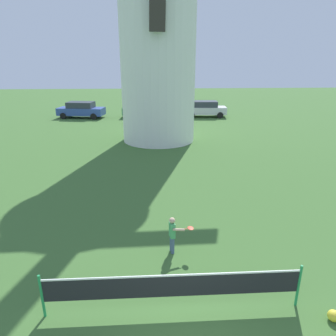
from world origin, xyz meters
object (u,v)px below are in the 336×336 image
object	(u,v)px
player_far	(173,233)
parked_car_green	(144,109)
parked_car_silver	(205,109)
stray_ball	(334,316)
windmill	(157,20)
parked_car_blue	(81,110)
tennis_net	(173,286)

from	to	relation	value
player_far	parked_car_green	world-z (taller)	parked_car_green
parked_car_green	parked_car_silver	distance (m)	6.16
stray_ball	parked_car_silver	distance (m)	25.74
windmill	parked_car_blue	bearing A→B (deg)	128.33
windmill	parked_car_green	distance (m)	11.71
windmill	player_far	world-z (taller)	windmill
windmill	tennis_net	size ratio (longest dim) A/B	2.77
windmill	parked_car_silver	bearing A→B (deg)	61.78
player_far	parked_car_blue	distance (m)	24.18
stray_ball	parked_car_silver	xyz separation A→B (m)	(1.58, 25.68, 0.68)
windmill	parked_car_silver	xyz separation A→B (m)	(4.94, 9.21, -7.02)
parked_car_green	parked_car_silver	size ratio (longest dim) A/B	1.00
stray_ball	parked_car_silver	world-z (taller)	parked_car_silver
tennis_net	parked_car_silver	distance (m)	25.70
windmill	parked_car_green	size ratio (longest dim) A/B	3.81
parked_car_blue	windmill	bearing A→B (deg)	-51.67
tennis_net	parked_car_silver	bearing A→B (deg)	78.59
player_far	parked_car_silver	xyz separation A→B (m)	(4.92, 22.92, 0.16)
windmill	player_far	size ratio (longest dim) A/B	14.06
windmill	tennis_net	distance (m)	17.51
parked_car_blue	parked_car_silver	size ratio (longest dim) A/B	1.11
tennis_net	parked_car_blue	bearing A→B (deg)	105.94
tennis_net	parked_car_silver	size ratio (longest dim) A/B	1.37
tennis_net	windmill	bearing A→B (deg)	89.49
tennis_net	parked_car_blue	world-z (taller)	parked_car_blue
parked_car_blue	parked_car_green	xyz separation A→B (m)	(6.15, -0.03, -0.00)
stray_ball	windmill	bearing A→B (deg)	101.52
parked_car_silver	stray_ball	bearing A→B (deg)	-93.53
windmill	parked_car_green	xyz separation A→B (m)	(-1.22, 9.29, -7.02)
player_far	parked_car_green	distance (m)	23.03
player_far	stray_ball	distance (m)	4.36
parked_car_green	parked_car_blue	bearing A→B (deg)	179.73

